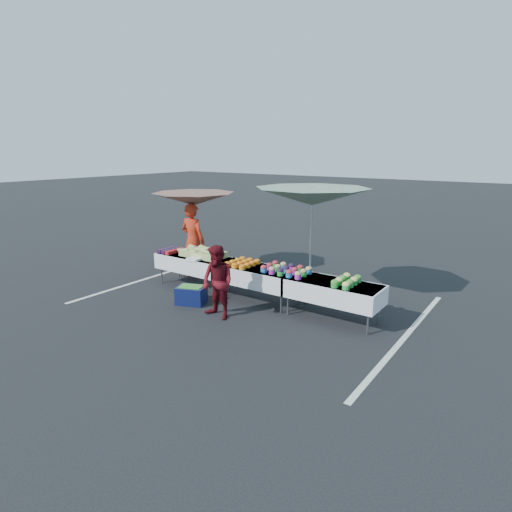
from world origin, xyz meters
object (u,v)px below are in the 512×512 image
Objects in this scene: table_right at (333,290)px; storage_bin at (191,295)px; table_center at (256,275)px; customer at (218,282)px; umbrella_right at (312,198)px; vendor at (193,241)px; table_left at (194,262)px; umbrella_left at (194,200)px.

table_right reaches higher than storage_bin.
table_center is 1.30× the size of customer.
storage_bin is at bearing -161.76° from table_right.
umbrella_right is (0.95, 1.93, 1.51)m from customer.
table_center is 1.00× the size of table_right.
storage_bin is at bearing 128.94° from vendor.
table_left is 0.82× the size of umbrella_left.
table_left and table_center have the same top height.
table_center and table_right have the same top height.
vendor is 2.71× the size of storage_bin.
umbrella_right is at bearing 71.22° from customer.
table_center is at bearing 21.43° from storage_bin.
table_left is 1.00× the size of table_center.
customer is at bearing 139.95° from vendor.
customer is at bearing -34.55° from table_left.
storage_bin is (-2.83, -0.93, -0.39)m from table_right.
umbrella_left is at bearing 169.46° from table_right.
vendor is (-2.34, 0.55, 0.36)m from table_center.
umbrella_left reaches higher than customer.
table_left is 3.25m from umbrella_right.
table_left is 1.30× the size of customer.
umbrella_right is at bearing 140.84° from table_right.
table_right is (1.80, 0.00, 0.00)m from table_center.
umbrella_left is at bearing 148.16° from customer.
table_center is 1.21m from customer.
umbrella_left is 2.87m from storage_bin.
table_center is at bearing 164.21° from vendor.
umbrella_left reaches higher than vendor.
umbrella_left is at bearing -59.47° from vendor.
customer reaches higher than table_center.
vendor is 2.12m from storage_bin.
customer reaches higher than table_left.
table_right is 1.30× the size of customer.
table_right is (3.60, 0.00, 0.00)m from table_left.
table_right is at bearing -39.16° from umbrella_right.
table_left is at bearing -164.88° from umbrella_right.
customer is 1.14m from storage_bin.
vendor is at bearing 149.96° from customer.
customer is 2.63m from umbrella_right.
table_right is 3.00m from storage_bin.
vendor is at bearing 172.43° from table_right.
table_center is 0.98× the size of vendor.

